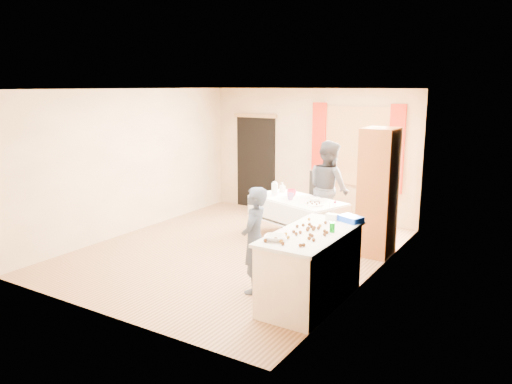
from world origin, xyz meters
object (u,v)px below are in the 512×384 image
Objects in this scene: counter at (311,267)px; chair at (317,212)px; woman at (329,189)px; party_table at (297,216)px; cabinet at (378,192)px; girl at (254,240)px.

counter is 3.30m from chair.
counter is 2.95m from woman.
woman is at bearing 81.82° from party_table.
woman is at bearing 152.52° from cabinet.
cabinet reaches higher than chair.
chair is at bearing -2.31° from woman.
counter is 0.81m from girl.
cabinet is 2.46m from girl.
cabinet is at bearing -35.57° from chair.
girl reaches higher than counter.
woman is (-0.21, 2.84, 0.16)m from girl.
cabinet is at bearing -171.41° from woman.
party_table is at bearing -93.15° from chair.
party_table is 0.79m from woman.
cabinet reaches higher than party_table.
woman is at bearing -43.60° from chair.
chair reaches higher than counter.
girl is at bearing 130.24° from woman.
party_table is 2.31m from girl.
girl is 0.82× the size of woman.
cabinet is 1.18× the size of woman.
party_table is at bearing 120.89° from counter.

